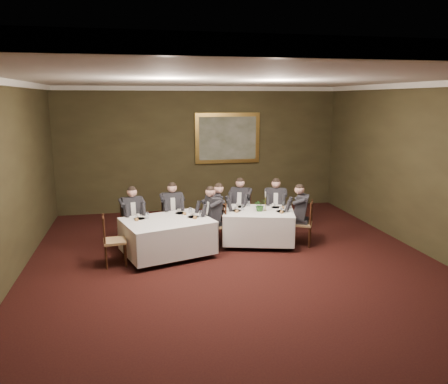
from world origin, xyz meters
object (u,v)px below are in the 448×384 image
object	(u,v)px
chair_sec_backleft	(133,234)
chair_main_endleft	(215,231)
table_main	(258,224)
chair_sec_endleft	(115,251)
diner_main_endleft	(215,221)
diner_main_endright	(302,222)
table_second	(167,235)
diner_main_backright	(275,213)
diner_sec_endright	(214,225)
candlestick	(265,203)
chair_main_backleft	(241,221)
painting	(228,138)
diner_main_backleft	(241,212)
chair_main_endright	(302,232)
diner_sec_backleft	(132,224)
diner_sec_backright	(172,219)
centerpiece	(260,205)
chair_sec_endright	(215,235)
chair_sec_backright	(172,228)
chair_main_backright	(275,222)

from	to	relation	value
chair_sec_backleft	chair_main_endleft	bearing A→B (deg)	162.09
table_main	chair_sec_endleft	distance (m)	3.14
diner_main_endleft	diner_main_endright	distance (m)	1.91
table_second	diner_main_backright	xyz separation A→B (m)	(2.62, 0.99, 0.06)
diner_sec_endright	candlestick	world-z (taller)	diner_sec_endright
table_main	chair_main_backleft	bearing A→B (deg)	102.23
table_main	table_second	xyz separation A→B (m)	(-2.03, -0.36, 0.00)
chair_sec_backleft	painting	bearing A→B (deg)	-147.46
diner_main_backleft	candlestick	world-z (taller)	diner_main_backleft
chair_main_endright	painting	distance (m)	4.08
table_second	diner_main_endright	world-z (taller)	diner_main_endright
chair_main_endleft	diner_sec_backleft	xyz separation A→B (m)	(-1.79, 0.09, 0.23)
chair_sec_endleft	chair_main_endleft	bearing A→B (deg)	108.18
chair_sec_endleft	candlestick	world-z (taller)	candlestick
chair_main_backleft	chair_sec_backleft	world-z (taller)	same
chair_main_endright	diner_main_endright	distance (m)	0.23
diner_sec_backleft	table_main	bearing A→B (deg)	158.16
table_second	chair_main_endleft	world-z (taller)	chair_main_endleft
diner_sec_backright	centerpiece	bearing A→B (deg)	155.01
diner_main_backleft	diner_sec_backright	world-z (taller)	same
chair_main_endright	diner_sec_backleft	size ratio (longest dim) A/B	0.74
chair_sec_endright	chair_main_backleft	bearing A→B (deg)	-54.86
chair_sec_backright	diner_main_backleft	bearing A→B (deg)	-177.57
chair_main_endleft	chair_sec_backleft	world-z (taller)	same
chair_main_backright	diner_sec_backleft	size ratio (longest dim) A/B	0.74
diner_main_backleft	diner_main_endright	xyz separation A→B (m)	(1.11, -1.10, 0.00)
diner_sec_backleft	diner_main_endright	bearing A→B (deg)	156.08
chair_main_backright	painting	xyz separation A→B (m)	(-0.60, 2.65, 1.78)
diner_main_backleft	chair_sec_backright	size ratio (longest dim) A/B	1.35
diner_sec_backright	chair_sec_endleft	distance (m)	1.79
diner_sec_endright	chair_sec_endleft	xyz separation A→B (m)	(-2.07, -0.64, -0.23)
diner_sec_backright	chair_sec_endright	bearing A→B (deg)	137.39
chair_main_endright	chair_main_backleft	bearing A→B (deg)	71.37
table_second	centerpiece	xyz separation A→B (m)	(2.05, 0.31, 0.46)
chair_main_endright	chair_sec_endleft	size ratio (longest dim) A/B	1.00
chair_main_backleft	diner_main_endleft	xyz separation A→B (m)	(-0.73, -0.61, 0.23)
chair_main_endleft	diner_main_endright	world-z (taller)	diner_main_endright
chair_main_backleft	diner_sec_backleft	bearing A→B (deg)	40.45
diner_sec_backleft	chair_sec_endright	size ratio (longest dim) A/B	1.35
chair_sec_endleft	centerpiece	world-z (taller)	centerpiece
table_second	diner_main_endleft	size ratio (longest dim) A/B	1.51
chair_sec_endright	painting	bearing A→B (deg)	-29.63
painting	chair_main_endright	bearing A→B (deg)	-75.33
chair_sec_endright	painting	world-z (taller)	painting
diner_main_endleft	candlestick	distance (m)	1.18
chair_sec_endright	diner_main_endright	bearing A→B (deg)	-109.54
table_main	chair_main_endleft	world-z (taller)	chair_main_endleft
diner_main_backright	diner_sec_backright	xyz separation A→B (m)	(-2.44, -0.03, 0.00)
diner_sec_backleft	diner_main_backleft	bearing A→B (deg)	176.73
diner_main_backleft	chair_main_endleft	size ratio (longest dim) A/B	1.35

